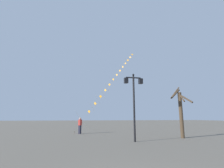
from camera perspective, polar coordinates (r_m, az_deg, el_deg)
The scene contains 5 objects.
ground_plane at distance 22.83m, azimuth -9.08°, elevation -15.39°, with size 160.00×160.00×0.00m, color #756B5B.
twin_lantern_lamp_post at distance 12.80m, azimuth 7.37°, elevation -3.27°, with size 1.45×0.28×5.00m.
kite_train at distance 30.27m, azimuth 0.99°, elevation 2.26°, with size 12.97×15.63×16.61m.
kite_flyer at distance 18.97m, azimuth -10.77°, elevation -13.48°, with size 0.47×0.60×1.71m.
bare_tree at distance 15.94m, azimuth 22.26°, elevation -8.63°, with size 1.38×1.59×4.38m.
Camera 1 is at (-1.47, -2.72, 1.71)m, focal length 27.05 mm.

